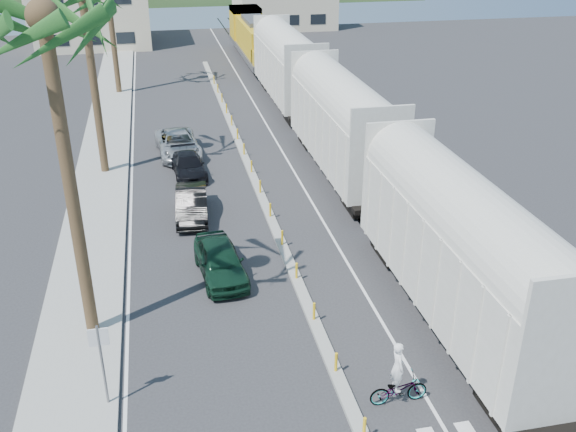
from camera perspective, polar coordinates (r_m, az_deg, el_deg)
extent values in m
plane|color=#28282B|center=(20.52, 5.82, -17.30)|extent=(140.00, 140.00, 0.00)
cube|color=gray|center=(41.72, -16.00, 5.30)|extent=(3.00, 90.00, 0.15)
cube|color=black|center=(45.38, 0.57, 7.88)|extent=(0.12, 100.00, 0.06)
cube|color=black|center=(45.70, 2.35, 7.99)|extent=(0.12, 100.00, 0.06)
cube|color=gray|center=(37.23, -3.25, 3.82)|extent=(0.45, 60.00, 0.15)
cylinder|color=gold|center=(19.50, 6.79, -18.16)|extent=(0.10, 0.10, 0.70)
cylinder|color=gold|center=(21.64, 4.29, -12.82)|extent=(0.10, 0.10, 0.70)
cylinder|color=gold|center=(23.96, 2.33, -8.45)|extent=(0.10, 0.10, 0.70)
cylinder|color=gold|center=(26.43, 0.76, -4.88)|extent=(0.10, 0.10, 0.70)
cylinder|color=gold|center=(28.99, -0.52, -1.92)|extent=(0.10, 0.10, 0.70)
cylinder|color=gold|center=(31.63, -1.59, 0.56)|extent=(0.10, 0.10, 0.70)
cylinder|color=gold|center=(34.33, -2.50, 2.65)|extent=(0.10, 0.10, 0.70)
cylinder|color=gold|center=(37.08, -3.27, 4.43)|extent=(0.10, 0.10, 0.70)
cylinder|color=gold|center=(39.86, -3.94, 5.96)|extent=(0.10, 0.10, 0.70)
cylinder|color=gold|center=(42.67, -4.52, 7.29)|extent=(0.10, 0.10, 0.70)
cylinder|color=gold|center=(45.51, -5.04, 8.46)|extent=(0.10, 0.10, 0.70)
cylinder|color=gold|center=(48.36, -5.49, 9.48)|extent=(0.10, 0.10, 0.70)
cylinder|color=gold|center=(51.23, -5.90, 10.40)|extent=(0.10, 0.10, 0.70)
cylinder|color=gold|center=(54.12, -6.27, 11.21)|extent=(0.10, 0.10, 0.70)
cylinder|color=gold|center=(57.02, -6.60, 11.94)|extent=(0.10, 0.10, 0.70)
cube|color=silver|center=(41.63, -13.66, 5.43)|extent=(0.12, 90.00, 0.01)
cube|color=silver|center=(42.26, -0.93, 6.47)|extent=(0.12, 90.00, 0.01)
cube|color=beige|center=(23.57, 14.97, -3.76)|extent=(3.00, 12.88, 3.40)
cylinder|color=beige|center=(22.80, 15.45, -0.04)|extent=(2.90, 12.58, 2.90)
cube|color=black|center=(24.70, 14.39, -8.21)|extent=(2.60, 12.88, 1.00)
cube|color=beige|center=(36.39, 4.77, 7.64)|extent=(3.00, 12.88, 3.40)
cylinder|color=beige|center=(35.90, 4.87, 10.22)|extent=(2.90, 12.58, 2.90)
cube|color=black|center=(37.13, 4.65, 4.41)|extent=(2.60, 12.88, 1.00)
cube|color=beige|center=(50.43, -0.08, 12.86)|extent=(3.00, 12.88, 3.40)
cylinder|color=beige|center=(50.07, -0.08, 14.76)|extent=(2.90, 12.58, 2.90)
cube|color=black|center=(50.96, -0.08, 10.45)|extent=(2.60, 12.88, 1.00)
cube|color=#4C4C4F|center=(66.17, -2.99, 14.48)|extent=(3.00, 17.00, 0.50)
cube|color=gold|center=(64.91, -2.88, 15.66)|extent=(2.70, 12.24, 2.60)
cube|color=gold|center=(71.48, -3.80, 16.81)|extent=(3.00, 3.74, 3.20)
cube|color=black|center=(66.29, -2.98, 13.97)|extent=(2.60, 13.60, 0.90)
cylinder|color=brown|center=(22.09, -18.68, 1.80)|extent=(0.44, 0.44, 11.00)
sphere|color=#174A1A|center=(20.60, -20.96, 16.30)|extent=(3.20, 3.20, 3.20)
cylinder|color=brown|center=(37.42, -16.83, 10.82)|extent=(0.44, 0.44, 10.00)
cylinder|color=brown|center=(54.84, -15.48, 16.54)|extent=(0.44, 0.44, 12.00)
cylinder|color=slate|center=(20.56, -16.13, -12.79)|extent=(0.08, 0.08, 3.00)
cube|color=silver|center=(19.91, -16.51, -10.30)|extent=(0.60, 0.04, 0.60)
cube|color=beige|center=(77.06, -16.97, 17.30)|extent=(12.00, 10.00, 8.00)
imported|color=#10301F|center=(26.79, -6.04, -3.96)|extent=(2.59, 4.72, 1.49)
imported|color=black|center=(32.10, -8.56, 1.09)|extent=(2.07, 4.55, 1.44)
imported|color=black|center=(37.26, -8.84, 4.47)|extent=(2.42, 4.56, 1.24)
imported|color=#B5B8BA|center=(40.52, -9.75, 6.33)|extent=(3.30, 5.69, 1.47)
imported|color=#9EA0A5|center=(20.86, 9.80, -14.95)|extent=(0.68, 1.87, 0.98)
imported|color=white|center=(20.25, 9.72, -13.04)|extent=(0.63, 0.42, 1.70)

